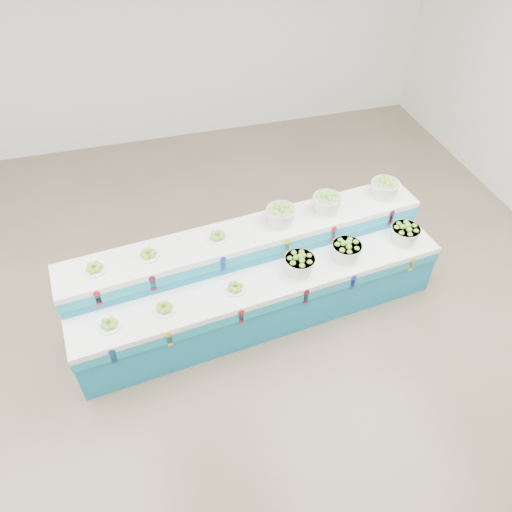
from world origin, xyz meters
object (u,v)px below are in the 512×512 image
(display_stand, at_px, (256,279))
(basket_upper_right, at_px, (385,188))
(basket_lower_left, at_px, (300,264))
(plate_upper_mid, at_px, (148,254))

(display_stand, relative_size, basket_upper_right, 12.65)
(basket_lower_left, bearing_deg, plate_upper_mid, 167.10)
(display_stand, xyz_separation_m, basket_lower_left, (0.44, -0.22, 0.33))
(plate_upper_mid, bearing_deg, basket_upper_right, 6.14)
(display_stand, xyz_separation_m, basket_upper_right, (1.75, 0.46, 0.63))
(display_stand, relative_size, plate_upper_mid, 19.05)
(basket_upper_right, bearing_deg, display_stand, -165.41)
(display_stand, height_order, basket_lower_left, display_stand)
(basket_lower_left, bearing_deg, display_stand, 153.41)
(display_stand, xyz_separation_m, plate_upper_mid, (-1.15, 0.14, 0.55))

